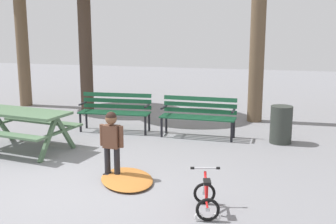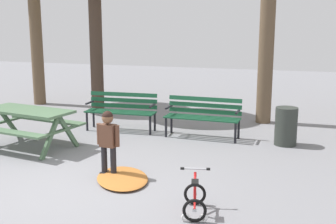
{
  "view_description": "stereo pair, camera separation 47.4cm",
  "coord_description": "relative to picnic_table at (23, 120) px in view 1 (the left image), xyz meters",
  "views": [
    {
      "loc": [
        2.86,
        -5.33,
        2.38
      ],
      "look_at": [
        0.94,
        1.87,
        0.85
      ],
      "focal_mm": 45.78,
      "sensor_mm": 36.0,
      "label": 1
    },
    {
      "loc": [
        3.31,
        -5.2,
        2.38
      ],
      "look_at": [
        0.94,
        1.87,
        0.85
      ],
      "focal_mm": 45.78,
      "sensor_mm": 36.0,
      "label": 2
    }
  ],
  "objects": [
    {
      "name": "ground",
      "position": [
        1.85,
        -1.62,
        -0.59
      ],
      "size": [
        36.0,
        36.0,
        0.0
      ],
      "primitive_type": "plane",
      "color": "gray"
    },
    {
      "name": "picnic_table",
      "position": [
        0.0,
        0.0,
        0.0
      ],
      "size": [
        1.98,
        1.6,
        0.79
      ],
      "color": "#4C6B4C",
      "rests_on": "ground"
    },
    {
      "name": "park_bench_far_left",
      "position": [
        1.13,
        1.89,
        -0.08
      ],
      "size": [
        1.63,
        0.57,
        0.85
      ],
      "color": "#195133",
      "rests_on": "ground"
    },
    {
      "name": "park_bench_left",
      "position": [
        3.04,
        1.87,
        -0.08
      ],
      "size": [
        1.61,
        0.48,
        0.85
      ],
      "color": "#195133",
      "rests_on": "ground"
    },
    {
      "name": "child_standing",
      "position": [
        2.2,
        -0.95,
        0.03
      ],
      "size": [
        0.4,
        0.19,
        1.06
      ],
      "color": "black",
      "rests_on": "ground"
    },
    {
      "name": "kids_bicycle",
      "position": [
        3.86,
        -1.85,
        -0.39
      ],
      "size": [
        0.48,
        0.62,
        0.54
      ],
      "color": "black",
      "rests_on": "ground"
    },
    {
      "name": "leaf_pile",
      "position": [
        2.49,
        -1.07,
        -0.56
      ],
      "size": [
        1.25,
        1.36,
        0.07
      ],
      "primitive_type": "ellipsoid",
      "rotation": [
        0.0,
        0.0,
        2.13
      ],
      "color": "#B26B2D",
      "rests_on": "ground"
    },
    {
      "name": "trash_bin",
      "position": [
        4.76,
        1.81,
        -0.21
      ],
      "size": [
        0.44,
        0.44,
        0.76
      ],
      "primitive_type": "cylinder",
      "color": "#2D332D",
      "rests_on": "ground"
    }
  ]
}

